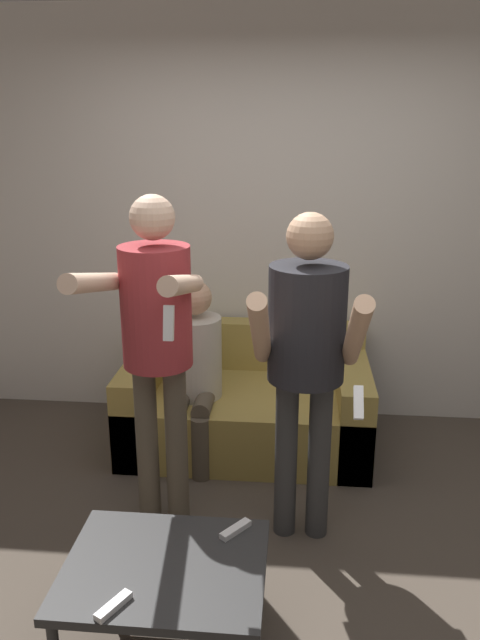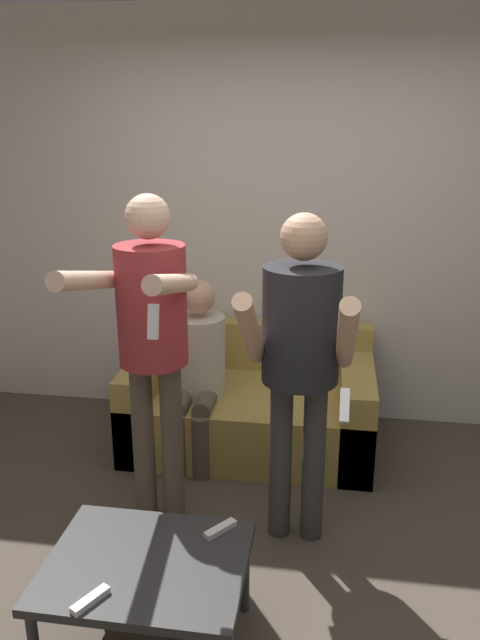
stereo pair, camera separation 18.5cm
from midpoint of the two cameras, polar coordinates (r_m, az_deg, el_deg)
The scene contains 9 objects.
ground_plane at distance 3.03m, azimuth 3.16°, elevation -23.53°, with size 14.00×14.00×0.00m, color #4C4238.
wall_back at distance 4.18m, azimuth 6.03°, elevation 8.75°, with size 6.40×0.06×2.70m.
couch at distance 4.05m, azimuth 2.36°, elevation -7.84°, with size 1.52×0.92×0.71m.
person_standing_left at distance 2.93m, azimuth -6.33°, elevation -0.80°, with size 0.45×0.78×1.69m.
person_standing_right at distance 2.86m, azimuth 7.39°, elevation -2.36°, with size 0.48×0.72×1.62m.
person_seated at distance 3.76m, azimuth -2.48°, elevation -4.11°, with size 0.31×0.53×1.11m.
coffee_table at distance 2.55m, azimuth -6.33°, elevation -21.87°, with size 0.75×0.61×0.42m.
remote_near at distance 2.37m, azimuth -11.17°, elevation -23.85°, with size 0.10×0.15×0.02m.
remote_far at distance 2.64m, azimuth 0.31°, elevation -18.60°, with size 0.12×0.14×0.02m.
Camera 2 is at (0.28, -2.26, 1.99)m, focal length 35.00 mm.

